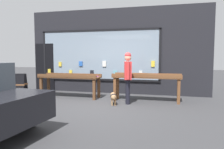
% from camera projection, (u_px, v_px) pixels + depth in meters
% --- Properties ---
extents(ground_plane, '(40.00, 40.00, 0.00)m').
position_uv_depth(ground_plane, '(97.00, 105.00, 6.88)').
color(ground_plane, '#38383A').
extents(shopfront_facade, '(7.50, 0.29, 3.49)m').
position_uv_depth(shopfront_facade, '(113.00, 52.00, 9.06)').
color(shopfront_facade, black).
rests_on(shopfront_facade, ground_plane).
extents(display_table_left, '(2.32, 0.69, 0.88)m').
position_uv_depth(display_table_left, '(70.00, 79.00, 8.16)').
color(display_table_left, brown).
rests_on(display_table_left, ground_plane).
extents(display_table_right, '(2.32, 0.58, 0.95)m').
position_uv_depth(display_table_right, '(146.00, 79.00, 7.43)').
color(display_table_right, brown).
rests_on(display_table_right, ground_plane).
extents(person_browsing, '(0.32, 0.65, 1.67)m').
position_uv_depth(person_browsing, '(128.00, 74.00, 7.03)').
color(person_browsing, black).
rests_on(person_browsing, ground_plane).
extents(small_dog, '(0.29, 0.50, 0.38)m').
position_uv_depth(small_dog, '(113.00, 97.00, 6.92)').
color(small_dog, '#99724C').
rests_on(small_dog, ground_plane).
extents(sandwich_board_sign, '(0.64, 0.73, 0.84)m').
position_uv_depth(sandwich_board_sign, '(20.00, 84.00, 8.64)').
color(sandwich_board_sign, black).
rests_on(sandwich_board_sign, ground_plane).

